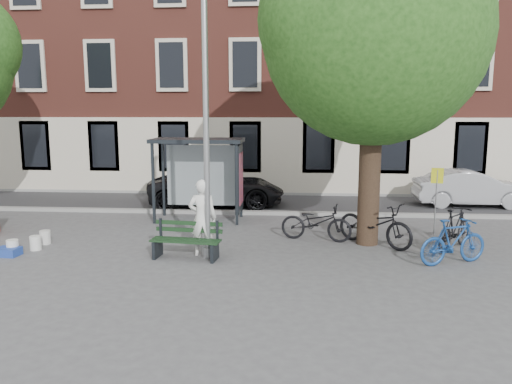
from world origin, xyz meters
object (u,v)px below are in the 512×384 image
object	(u,v)px
painter	(203,218)
bike_c	(375,224)
notice_sign	(437,187)
bike_a	(316,222)
bench	(186,242)
bus_shelter	(211,161)
bike_d	(455,229)
car_silver	(471,188)
car_dark	(217,187)
bike_b	(454,241)
lamppost	(206,142)

from	to	relation	value
painter	bike_c	size ratio (longest dim) A/B	0.85
painter	notice_sign	size ratio (longest dim) A/B	0.98
painter	bike_a	bearing A→B (deg)	-153.21
bench	notice_sign	distance (m)	7.18
bus_shelter	bike_d	distance (m)	7.49
bus_shelter	bike_c	xyz separation A→B (m)	(4.78, -2.73, -1.34)
bike_c	car_silver	xyz separation A→B (m)	(4.35, 5.75, 0.09)
bench	car_silver	bearing A→B (deg)	45.28
bike_d	car_silver	bearing A→B (deg)	-71.60
bike_a	notice_sign	bearing A→B (deg)	-61.71
car_silver	notice_sign	xyz separation A→B (m)	(-2.48, -4.48, 0.72)
bike_d	car_silver	xyz separation A→B (m)	(2.39, 5.97, 0.13)
bike_c	painter	bearing A→B (deg)	148.09
car_dark	bench	bearing A→B (deg)	175.42
bus_shelter	notice_sign	distance (m)	6.83
bike_b	car_dark	world-z (taller)	car_dark
painter	car_silver	xyz separation A→B (m)	(8.66, 7.00, -0.27)
painter	car_silver	distance (m)	11.14
lamppost	bike_a	distance (m)	3.91
lamppost	painter	distance (m)	1.85
painter	bench	distance (m)	0.70
bike_c	bike_d	bearing A→B (deg)	-54.77
bike_a	car_dark	distance (m)	5.85
lamppost	bike_a	xyz separation A→B (m)	(2.66, 1.74, -2.28)
bike_a	bike_c	distance (m)	1.55
bike_d	car_dark	size ratio (longest dim) A/B	0.36
bike_a	car_silver	size ratio (longest dim) A/B	0.48
lamppost	bike_c	distance (m)	4.91
bus_shelter	bike_c	world-z (taller)	bus_shelter
bike_c	notice_sign	world-z (taller)	notice_sign
bike_b	car_silver	xyz separation A→B (m)	(2.80, 7.25, 0.13)
bus_shelter	lamppost	bearing A→B (deg)	-81.57
car_dark	car_silver	bearing A→B (deg)	-93.20
car_dark	painter	bearing A→B (deg)	178.68
bus_shelter	painter	bearing A→B (deg)	-83.36
bike_c	car_dark	size ratio (longest dim) A/B	0.45
bike_b	bike_d	size ratio (longest dim) A/B	0.99
bike_b	notice_sign	world-z (taller)	notice_sign
painter	bike_b	size ratio (longest dim) A/B	1.05
bench	bike_b	world-z (taller)	bike_b
bike_b	bike_d	world-z (taller)	bike_d
bench	bike_d	bearing A→B (deg)	17.52
bench	car_silver	world-z (taller)	car_silver
bike_d	car_dark	distance (m)	8.73
car_silver	bus_shelter	bearing A→B (deg)	108.21
lamppost	bike_b	world-z (taller)	lamppost
painter	bike_d	size ratio (longest dim) A/B	1.04
lamppost	bike_c	xyz separation A→B (m)	(4.17, 1.37, -2.20)
bike_d	car_dark	bearing A→B (deg)	2.90
bus_shelter	painter	world-z (taller)	bus_shelter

